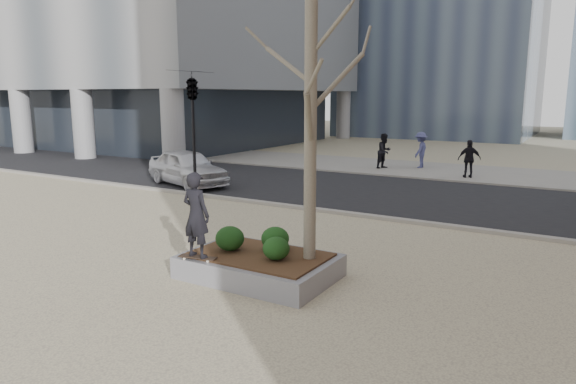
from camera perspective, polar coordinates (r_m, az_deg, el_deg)
The scene contains 16 objects.
ground at distance 11.24m, azimuth -7.49°, elevation -8.43°, with size 120.00×120.00×0.00m, color #BAAF89.
street at distance 19.81m, azimuth 10.59°, elevation -0.12°, with size 60.00×8.00×0.02m, color black.
far_sidewalk at distance 26.42m, azimuth 15.84°, elevation 2.34°, with size 60.00×6.00×0.02m, color gray.
planter at distance 10.60m, azimuth -3.21°, elevation -8.25°, with size 3.00×2.00×0.45m, color gray.
planter_mulch at distance 10.53m, azimuth -3.23°, elevation -6.99°, with size 2.70×1.70×0.04m, color #382314.
sycamore_tree at distance 9.77m, azimuth 2.55°, elevation 11.42°, with size 2.80×2.80×6.60m, color gray, non-canonical shape.
shrub_left at distance 10.74m, azimuth -6.48°, elevation -5.15°, with size 0.60×0.60×0.51m, color #133C14.
shrub_middle at distance 10.69m, azimuth -1.44°, elevation -5.20°, with size 0.58×0.58×0.49m, color #143C13.
shrub_right at distance 10.10m, azimuth -1.33°, elevation -6.28°, with size 0.53×0.53×0.45m, color #113512.
skateboard at distance 10.39m, azimuth -10.01°, elevation -7.27°, with size 0.78×0.20×0.07m, color black, non-canonical shape.
skateboarder at distance 10.16m, azimuth -10.17°, elevation -2.52°, with size 0.62×0.41×1.70m, color black.
police_car at distance 21.51m, azimuth -11.12°, elevation 2.71°, with size 1.73×4.30×1.47m, color silver.
pedestrian_a at distance 26.39m, azimuth 10.66°, elevation 4.50°, with size 0.85×0.66×1.75m, color black.
pedestrian_b at distance 26.98m, azimuth 14.51°, elevation 4.55°, with size 1.18×0.68×1.82m, color #414475.
pedestrian_c at distance 24.34m, azimuth 19.50°, elevation 3.49°, with size 0.99×0.41×1.70m, color black.
traffic_light_near at distance 18.50m, azimuth -10.43°, elevation 6.14°, with size 0.60×2.48×4.50m, color black, non-canonical shape.
Camera 1 is at (6.60, -8.32, 3.67)m, focal length 32.00 mm.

